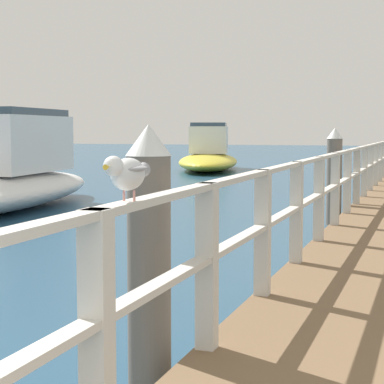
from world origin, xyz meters
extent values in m
cube|color=beige|center=(-1.09, 2.35, 0.90)|extent=(0.12, 0.12, 1.05)
cube|color=beige|center=(-1.09, 3.90, 0.90)|extent=(0.12, 0.12, 1.05)
cube|color=beige|center=(-1.09, 5.45, 0.90)|extent=(0.12, 0.12, 1.05)
cube|color=beige|center=(-1.09, 7.00, 0.90)|extent=(0.12, 0.12, 1.05)
cube|color=beige|center=(-1.09, 8.55, 0.90)|extent=(0.12, 0.12, 1.05)
cube|color=beige|center=(-1.09, 10.10, 0.90)|extent=(0.12, 0.12, 1.05)
cube|color=beige|center=(-1.09, 11.65, 0.90)|extent=(0.12, 0.12, 1.05)
cube|color=beige|center=(-1.09, 13.19, 0.90)|extent=(0.12, 0.12, 1.05)
cube|color=beige|center=(-1.09, 14.74, 0.90)|extent=(0.12, 0.12, 1.05)
cube|color=beige|center=(-1.09, 16.29, 0.90)|extent=(0.12, 0.12, 1.05)
cube|color=beige|center=(-1.09, 17.84, 0.90)|extent=(0.12, 0.12, 1.05)
cube|color=beige|center=(-1.09, 19.39, 0.90)|extent=(0.12, 0.12, 1.05)
cube|color=beige|center=(-1.09, 20.94, 0.90)|extent=(0.12, 0.12, 1.05)
cube|color=beige|center=(-1.09, 10.87, 1.40)|extent=(0.10, 20.14, 0.04)
cube|color=beige|center=(-1.09, 10.87, 0.95)|extent=(0.10, 20.14, 0.04)
cylinder|color=#6B6056|center=(-1.47, 3.88, 0.79)|extent=(0.28, 0.28, 1.59)
cone|color=white|center=(-1.47, 3.88, 1.69)|extent=(0.29, 0.29, 0.20)
cylinder|color=#6B6056|center=(-1.47, 12.94, 0.79)|extent=(0.28, 0.28, 1.59)
cone|color=white|center=(-1.47, 12.94, 1.69)|extent=(0.29, 0.29, 0.20)
ellipsoid|color=white|center=(-1.09, 2.69, 1.55)|extent=(0.14, 0.29, 0.15)
sphere|color=white|center=(-1.08, 2.51, 1.59)|extent=(0.09, 0.09, 0.09)
cone|color=gold|center=(-1.08, 2.45, 1.59)|extent=(0.03, 0.05, 0.02)
cone|color=#939399|center=(-1.10, 2.86, 1.56)|extent=(0.07, 0.08, 0.07)
ellipsoid|color=#939399|center=(-1.09, 2.69, 1.57)|extent=(0.19, 0.23, 0.04)
cylinder|color=tan|center=(-1.07, 2.70, 1.45)|extent=(0.01, 0.01, 0.05)
cylinder|color=tan|center=(-1.12, 2.70, 1.45)|extent=(0.01, 0.01, 0.05)
ellipsoid|color=gold|center=(-8.98, 29.31, 0.36)|extent=(4.55, 8.89, 0.73)
cube|color=white|center=(-9.19, 30.14, 1.31)|extent=(2.40, 3.71, 1.16)
cube|color=#334756|center=(-9.19, 30.14, 1.97)|extent=(2.22, 3.35, 0.16)
cube|color=white|center=(-8.82, 13.79, 1.43)|extent=(2.00, 3.57, 1.27)
cube|color=#334756|center=(-8.82, 13.79, 2.14)|extent=(1.86, 3.22, 0.16)
camera|label=1|loc=(0.23, -0.32, 1.75)|focal=67.04mm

